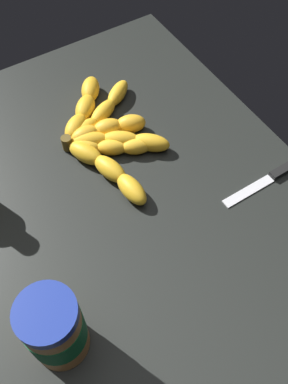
# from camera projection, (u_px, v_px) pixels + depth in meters

# --- Properties ---
(ground_plane) EXTENTS (0.87, 0.69, 0.04)m
(ground_plane) POSITION_uv_depth(u_px,v_px,m) (119.00, 204.00, 0.80)
(ground_plane) COLOR black
(banana_bunch) EXTENTS (0.34, 0.21, 0.04)m
(banana_bunch) POSITION_uv_depth(u_px,v_px,m) (105.00, 134.00, 0.84)
(banana_bunch) COLOR gold
(banana_bunch) RESTS_ON ground_plane
(peanut_butter_jar) EXTENTS (0.08, 0.08, 0.14)m
(peanut_butter_jar) POSITION_uv_depth(u_px,v_px,m) (55.00, 329.00, 0.58)
(peanut_butter_jar) COLOR #B27238
(peanut_butter_jar) RESTS_ON ground_plane
(butter_knife) EXTENTS (0.02, 0.18, 0.01)m
(butter_knife) POSITION_uv_depth(u_px,v_px,m) (270.00, 178.00, 0.80)
(butter_knife) COLOR silver
(butter_knife) RESTS_ON ground_plane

